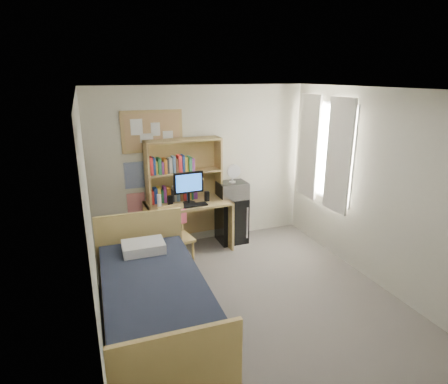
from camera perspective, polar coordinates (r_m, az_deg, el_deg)
name	(u,v)px	position (r m, az deg, el deg)	size (l,w,h in m)	color
floor	(253,304)	(4.92, 4.39, -16.67)	(3.60, 4.20, 0.02)	slate
ceiling	(258,89)	(4.08, 5.26, 15.33)	(3.60, 4.20, 0.02)	white
wall_back	(201,166)	(6.21, -3.47, 3.94)	(3.60, 0.04, 2.60)	beige
wall_front	(392,307)	(2.77, 24.27, -15.71)	(3.60, 0.04, 2.60)	beige
wall_left	(91,227)	(3.95, -19.67, -5.09)	(0.04, 4.20, 2.60)	beige
wall_right	(380,190)	(5.32, 22.62, 0.29)	(0.04, 4.20, 2.60)	beige
window_unit	(324,151)	(6.12, 15.04, 6.04)	(0.10, 1.40, 1.70)	white
curtain_left	(339,156)	(5.79, 17.06, 5.25)	(0.04, 0.55, 1.70)	white
curtain_right	(309,147)	(6.43, 12.77, 6.73)	(0.04, 0.55, 1.70)	white
bulletin_board	(152,131)	(5.90, -10.88, 9.08)	(0.94, 0.03, 0.64)	tan
poster_wave	(134,175)	(6.00, -13.54, 2.49)	(0.30, 0.01, 0.42)	#244191
poster_japan	(136,204)	(6.13, -13.23, -1.75)	(0.28, 0.01, 0.36)	red
desk	(189,226)	(6.08, -5.41, -5.23)	(1.32, 0.66, 0.82)	tan
desk_chair	(177,238)	(5.55, -7.19, -6.98)	(0.46, 0.46, 0.93)	#D8B766
mini_fridge	(232,219)	(6.39, 1.17, -4.20)	(0.46, 0.46, 0.78)	black
bed	(155,305)	(4.40, -10.48, -16.57)	(1.11, 2.22, 0.61)	black
hutch	(184,170)	(5.93, -6.10, 3.35)	(1.20, 0.30, 0.98)	tan
monitor	(189,188)	(5.80, -5.41, 0.60)	(0.47, 0.04, 0.50)	black
keyboard	(192,205)	(5.75, -4.90, -2.04)	(0.48, 0.15, 0.02)	black
speaker_left	(170,201)	(5.77, -8.19, -1.34)	(0.07, 0.07, 0.16)	black
speaker_right	(207,196)	(5.95, -2.61, -0.65)	(0.06, 0.06, 0.16)	black
water_bottle	(159,201)	(5.69, -9.84, -1.43)	(0.06, 0.06, 0.22)	white
hoodie	(171,218)	(5.62, -8.13, -3.88)	(0.46, 0.14, 0.22)	#F45C7C
microwave	(232,190)	(6.20, 1.27, 0.27)	(0.47, 0.36, 0.27)	silver
desk_fan	(232,174)	(6.12, 1.28, 2.74)	(0.22, 0.22, 0.28)	white
pillow	(143,247)	(4.87, -12.17, -8.17)	(0.52, 0.36, 0.12)	white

